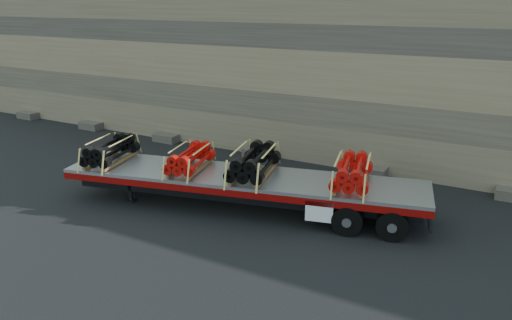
% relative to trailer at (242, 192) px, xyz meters
% --- Properties ---
extents(ground, '(120.00, 120.00, 0.00)m').
position_rel_trailer_xyz_m(ground, '(0.74, 0.45, -0.58)').
color(ground, black).
rests_on(ground, ground).
extents(rock_wall, '(44.00, 3.00, 7.00)m').
position_rel_trailer_xyz_m(rock_wall, '(0.74, 6.95, 2.92)').
color(rock_wall, '#7A6B54').
rests_on(rock_wall, ground).
extents(trailer, '(11.85, 4.82, 1.16)m').
position_rel_trailer_xyz_m(trailer, '(0.00, 0.00, 0.00)').
color(trailer, '#AFB2B7').
rests_on(trailer, ground).
extents(bundle_front, '(1.54, 2.34, 0.76)m').
position_rel_trailer_xyz_m(bundle_front, '(-4.58, -1.07, 0.96)').
color(bundle_front, black).
rests_on(bundle_front, trailer).
extents(bundle_midfront, '(1.46, 2.22, 0.72)m').
position_rel_trailer_xyz_m(bundle_midfront, '(-1.72, -0.40, 0.94)').
color(bundle_midfront, red).
rests_on(bundle_midfront, trailer).
extents(bundle_midrear, '(1.71, 2.61, 0.85)m').
position_rel_trailer_xyz_m(bundle_midrear, '(0.40, 0.09, 1.01)').
color(bundle_midrear, black).
rests_on(bundle_midrear, trailer).
extents(bundle_rear, '(1.56, 2.38, 0.78)m').
position_rel_trailer_xyz_m(bundle_rear, '(3.38, 0.79, 0.97)').
color(bundle_rear, red).
rests_on(bundle_rear, trailer).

